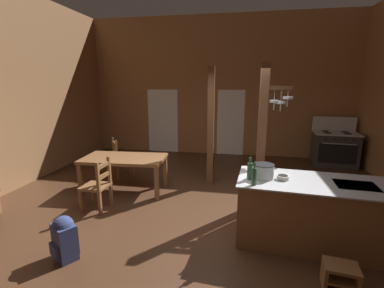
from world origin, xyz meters
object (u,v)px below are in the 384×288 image
at_px(stove_range, 334,148).
at_px(backpack, 64,236).
at_px(kitchen_island, 314,213).
at_px(step_stool, 340,275).
at_px(dining_table, 124,161).
at_px(ladderback_chair_near_window, 121,159).
at_px(ladderback_chair_by_post, 98,185).
at_px(bottle_tall_on_counter, 254,176).
at_px(mixing_bowl_on_counter, 283,177).
at_px(bottle_short_on_counter, 250,171).
at_px(stockpot_on_counter, 264,171).

bearing_deg(stove_range, backpack, -133.58).
xyz_separation_m(kitchen_island, backpack, (-3.29, -0.98, -0.15)).
relative_size(step_stool, dining_table, 0.23).
bearing_deg(backpack, dining_table, 94.42).
relative_size(ladderback_chair_near_window, ladderback_chair_by_post, 1.00).
distance_m(backpack, bottle_tall_on_counter, 2.61).
height_order(ladderback_chair_near_window, mixing_bowl_on_counter, mixing_bowl_on_counter).
relative_size(ladderback_chair_by_post, bottle_short_on_counter, 2.95).
bearing_deg(stockpot_on_counter, ladderback_chair_near_window, 146.48).
height_order(mixing_bowl_on_counter, bottle_tall_on_counter, bottle_tall_on_counter).
distance_m(stove_range, bottle_short_on_counter, 4.85).
bearing_deg(kitchen_island, backpack, -163.47).
distance_m(stove_range, ladderback_chair_near_window, 5.77).
height_order(step_stool, stockpot_on_counter, stockpot_on_counter).
distance_m(ladderback_chair_near_window, backpack, 3.18).
bearing_deg(bottle_tall_on_counter, ladderback_chair_near_window, 141.52).
bearing_deg(bottle_short_on_counter, dining_table, 151.25).
bearing_deg(ladderback_chair_near_window, dining_table, -60.90).
xyz_separation_m(kitchen_island, ladderback_chair_by_post, (-3.58, 0.42, -0.01)).
bearing_deg(ladderback_chair_near_window, stove_range, 19.60).
height_order(ladderback_chair_by_post, bottle_tall_on_counter, bottle_tall_on_counter).
bearing_deg(bottle_short_on_counter, kitchen_island, 4.64).
distance_m(stockpot_on_counter, bottle_tall_on_counter, 0.34).
bearing_deg(backpack, kitchen_island, 16.53).
xyz_separation_m(dining_table, bottle_tall_on_counter, (2.58, -1.60, 0.40)).
relative_size(kitchen_island, bottle_tall_on_counter, 7.00).
xyz_separation_m(step_stool, ladderback_chair_by_post, (-3.66, 1.34, 0.27)).
distance_m(bottle_tall_on_counter, bottle_short_on_counter, 0.21).
xyz_separation_m(stockpot_on_counter, mixing_bowl_on_counter, (0.27, -0.01, -0.07)).
relative_size(backpack, bottle_short_on_counter, 1.85).
height_order(ladderback_chair_by_post, bottle_short_on_counter, bottle_short_on_counter).
relative_size(stove_range, bottle_tall_on_counter, 4.14).
bearing_deg(dining_table, bottle_short_on_counter, -28.75).
bearing_deg(ladderback_chair_near_window, ladderback_chair_by_post, -78.80).
xyz_separation_m(stove_range, bottle_tall_on_counter, (-2.40, -4.35, 0.57)).
relative_size(mixing_bowl_on_counter, bottle_tall_on_counter, 0.53).
relative_size(stove_range, step_stool, 3.33).
bearing_deg(ladderback_chair_near_window, bottle_tall_on_counter, -38.48).
bearing_deg(ladderback_chair_near_window, backpack, -78.48).
xyz_separation_m(stockpot_on_counter, bottle_short_on_counter, (-0.20, -0.10, 0.03)).
bearing_deg(bottle_tall_on_counter, bottle_short_on_counter, 103.31).
relative_size(step_stool, bottle_short_on_counter, 1.23).
bearing_deg(ladderback_chair_near_window, bottle_short_on_counter, -36.47).
height_order(step_stool, dining_table, dining_table).
distance_m(kitchen_island, bottle_short_on_counter, 1.11).
bearing_deg(ladderback_chair_near_window, mixing_bowl_on_counter, -31.62).
distance_m(stockpot_on_counter, bottle_short_on_counter, 0.22).
xyz_separation_m(ladderback_chair_by_post, bottle_short_on_counter, (2.65, -0.50, 0.60)).
relative_size(ladderback_chair_near_window, bottle_short_on_counter, 2.95).
xyz_separation_m(step_stool, ladderback_chair_near_window, (-4.00, 3.05, 0.27)).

